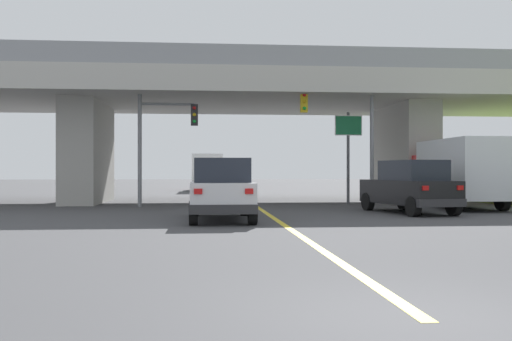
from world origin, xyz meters
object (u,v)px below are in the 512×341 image
object	(u,v)px
suv_lead	(221,189)
semi_truck_distant	(207,172)
suv_crossing	(410,187)
box_truck	(457,172)
sedan_oncoming	(231,181)
traffic_signal_nearside	(348,123)
traffic_signal_farside	(160,133)
highway_sign	(348,138)

from	to	relation	value
suv_lead	semi_truck_distant	world-z (taller)	semi_truck_distant
suv_crossing	semi_truck_distant	distance (m)	26.86
box_truck	suv_crossing	bearing A→B (deg)	-137.24
sedan_oncoming	semi_truck_distant	xyz separation A→B (m)	(-1.41, 10.96, 0.54)
traffic_signal_nearside	suv_lead	bearing A→B (deg)	-130.63
suv_lead	semi_truck_distant	distance (m)	28.38
box_truck	traffic_signal_nearside	size ratio (longest dim) A/B	1.20
box_truck	semi_truck_distant	bearing A→B (deg)	115.16
sedan_oncoming	traffic_signal_farside	distance (m)	10.82
suv_crossing	highway_sign	bearing A→B (deg)	87.50
suv_crossing	semi_truck_distant	size ratio (longest dim) A/B	0.67
sedan_oncoming	traffic_signal_nearside	size ratio (longest dim) A/B	0.73
semi_truck_distant	suv_crossing	bearing A→B (deg)	-73.69
suv_lead	traffic_signal_farside	bearing A→B (deg)	108.59
suv_lead	sedan_oncoming	bearing A→B (deg)	86.26
semi_truck_distant	sedan_oncoming	bearing A→B (deg)	-82.69
suv_crossing	traffic_signal_nearside	bearing A→B (deg)	95.69
suv_crossing	traffic_signal_farside	bearing A→B (deg)	142.53
traffic_signal_farside	semi_truck_distant	distance (m)	21.07
suv_lead	box_truck	size ratio (longest dim) A/B	0.67
suv_crossing	semi_truck_distant	world-z (taller)	semi_truck_distant
highway_sign	semi_truck_distant	world-z (taller)	highway_sign
sedan_oncoming	traffic_signal_farside	xyz separation A→B (m)	(-3.66, -9.91, 2.33)
traffic_signal_nearside	semi_truck_distant	bearing A→B (deg)	106.25
traffic_signal_farside	semi_truck_distant	world-z (taller)	traffic_signal_farside
traffic_signal_farside	highway_sign	bearing A→B (deg)	7.20
traffic_signal_farside	semi_truck_distant	xyz separation A→B (m)	(2.26, 20.87, -1.79)
traffic_signal_nearside	semi_truck_distant	xyz separation A→B (m)	(-6.24, 21.41, -2.22)
suv_lead	traffic_signal_farside	distance (m)	8.26
box_truck	semi_truck_distant	size ratio (longest dim) A/B	0.98
suv_lead	highway_sign	xyz separation A→B (m)	(6.38, 8.64, 2.18)
box_truck	highway_sign	distance (m)	5.36
box_truck	highway_sign	world-z (taller)	highway_sign
suv_crossing	sedan_oncoming	bearing A→B (deg)	101.62
highway_sign	traffic_signal_nearside	bearing A→B (deg)	-103.70
box_truck	traffic_signal_farside	size ratio (longest dim) A/B	1.36
suv_lead	suv_crossing	bearing A→B (deg)	19.71
suv_crossing	semi_truck_distant	xyz separation A→B (m)	(-7.54, 25.77, 0.54)
sedan_oncoming	box_truck	bearing A→B (deg)	-51.87
traffic_signal_nearside	semi_truck_distant	size ratio (longest dim) A/B	0.82
sedan_oncoming	semi_truck_distant	size ratio (longest dim) A/B	0.60
semi_truck_distant	suv_lead	bearing A→B (deg)	-89.46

